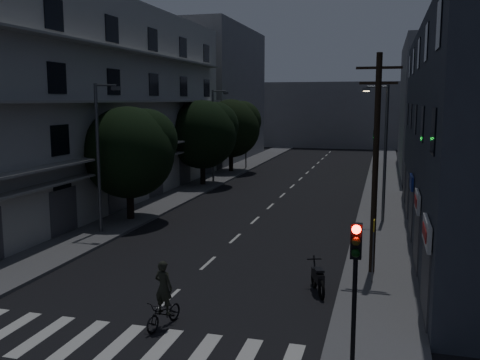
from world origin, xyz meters
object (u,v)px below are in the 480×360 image
Objects in this scene: utility_pole at (376,160)px; motorcycle at (318,280)px; bus_stop_sign at (373,239)px; traffic_signal_near at (355,269)px; cyclist at (164,305)px.

motorcycle is at bearing -125.92° from utility_pole.
motorcycle is at bearing -146.70° from bus_stop_sign.
bus_stop_sign is at bearing 87.72° from traffic_signal_near.
cyclist is (-6.34, -7.10, -4.12)m from utility_pole.
motorcycle is (-1.93, -2.66, -4.35)m from utility_pole.
traffic_signal_near is 1.62× the size of bus_stop_sign.
utility_pole is at bearing 61.58° from cyclist.
cyclist is at bearing 161.84° from traffic_signal_near.
bus_stop_sign is at bearing 55.26° from cyclist.
cyclist is at bearing -154.39° from motorcycle.
utility_pole is 4.06× the size of cyclist.
bus_stop_sign reaches higher than cyclist.
motorcycle is 0.88× the size of cyclist.
traffic_signal_near is 1.85× the size of cyclist.
utility_pole reaches higher than bus_stop_sign.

